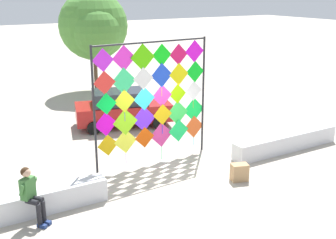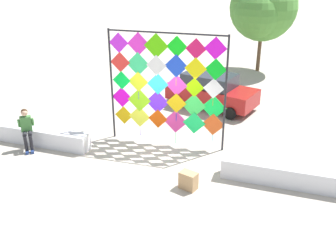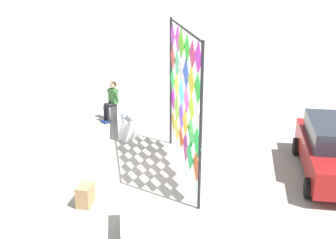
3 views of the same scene
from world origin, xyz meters
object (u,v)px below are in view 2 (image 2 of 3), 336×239
object	(u,v)px
kite_display_rack	(167,83)
cardboard_box_large	(188,180)
seated_vendor	(26,127)
tree_broadleaf	(262,8)
parked_car	(211,90)

from	to	relation	value
kite_display_rack	cardboard_box_large	size ratio (longest dim) A/B	7.90
kite_display_rack	seated_vendor	size ratio (longest dim) A/B	2.81
cardboard_box_large	tree_broadleaf	size ratio (longest dim) A/B	0.10
cardboard_box_large	seated_vendor	bearing A→B (deg)	173.94
kite_display_rack	parked_car	xyz separation A→B (m)	(0.71, 4.00, -1.47)
kite_display_rack	tree_broadleaf	size ratio (longest dim) A/B	0.75
parked_car	tree_broadleaf	world-z (taller)	tree_broadleaf
kite_display_rack	cardboard_box_large	distance (m)	3.55
kite_display_rack	seated_vendor	world-z (taller)	kite_display_rack
seated_vendor	parked_car	distance (m)	7.79
parked_car	tree_broadleaf	bearing A→B (deg)	78.24
cardboard_box_large	parked_car	bearing A→B (deg)	96.82
kite_display_rack	cardboard_box_large	world-z (taller)	kite_display_rack
seated_vendor	parked_car	xyz separation A→B (m)	(5.05, 5.93, -0.09)
kite_display_rack	tree_broadleaf	xyz separation A→B (m)	(2.02, 10.31, 1.32)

